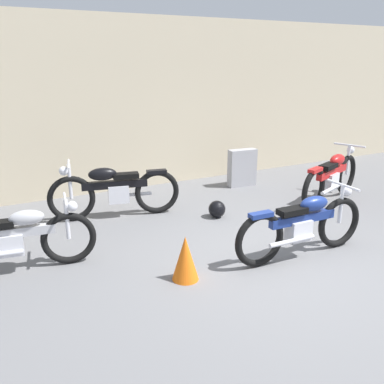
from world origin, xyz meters
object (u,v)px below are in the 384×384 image
object	(u,v)px
motorcycle_blue	(303,225)
motorcycle_red	(332,177)
traffic_cone	(185,258)
helmet	(217,209)
stone_marker	(242,168)
motorcycle_silver	(16,239)
motorcycle_black	(114,190)

from	to	relation	value
motorcycle_blue	motorcycle_red	world-z (taller)	motorcycle_red
traffic_cone	helmet	bearing A→B (deg)	49.02
motorcycle_blue	helmet	bearing A→B (deg)	99.24
traffic_cone	stone_marker	bearing A→B (deg)	46.53
traffic_cone	motorcycle_silver	size ratio (longest dim) A/B	0.28
stone_marker	traffic_cone	size ratio (longest dim) A/B	1.39
helmet	motorcycle_silver	bearing A→B (deg)	-171.53
motorcycle_red	motorcycle_silver	distance (m)	5.43
stone_marker	motorcycle_black	bearing A→B (deg)	-169.23
motorcycle_blue	motorcycle_silver	xyz separation A→B (m)	(-3.38, 1.30, -0.02)
motorcycle_silver	stone_marker	bearing A→B (deg)	30.43
stone_marker	helmet	world-z (taller)	stone_marker
stone_marker	helmet	distance (m)	1.97
stone_marker	motorcycle_blue	distance (m)	3.33
stone_marker	motorcycle_red	bearing A→B (deg)	-61.56
helmet	motorcycle_blue	world-z (taller)	motorcycle_blue
motorcycle_black	helmet	bearing A→B (deg)	164.07
motorcycle_black	motorcycle_silver	xyz separation A→B (m)	(-1.64, -1.27, -0.04)
motorcycle_blue	motorcycle_black	xyz separation A→B (m)	(-1.74, 2.57, 0.02)
helmet	stone_marker	bearing A→B (deg)	43.81
motorcycle_blue	traffic_cone	bearing A→B (deg)	176.21
helmet	motorcycle_black	bearing A→B (deg)	151.80
motorcycle_black	motorcycle_red	size ratio (longest dim) A/B	1.03
traffic_cone	motorcycle_black	world-z (taller)	motorcycle_black
motorcycle_silver	traffic_cone	bearing A→B (deg)	-25.08
helmet	motorcycle_black	distance (m)	1.73
motorcycle_red	traffic_cone	bearing A→B (deg)	179.25
stone_marker	motorcycle_red	world-z (taller)	motorcycle_red
traffic_cone	motorcycle_black	size ratio (longest dim) A/B	0.26
motorcycle_blue	motorcycle_black	distance (m)	3.10
traffic_cone	motorcycle_silver	bearing A→B (deg)	146.32
stone_marker	traffic_cone	distance (m)	4.10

